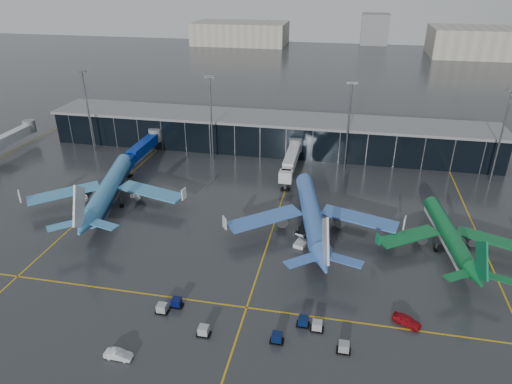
% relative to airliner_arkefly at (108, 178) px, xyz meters
% --- Properties ---
extents(ground, '(600.00, 600.00, 0.00)m').
position_rel_airliner_arkefly_xyz_m(ground, '(31.75, -16.49, -7.00)').
color(ground, '#282B2D').
rests_on(ground, ground).
extents(terminal_pier, '(142.00, 17.00, 10.70)m').
position_rel_airliner_arkefly_xyz_m(terminal_pier, '(31.75, 45.51, -1.58)').
color(terminal_pier, black).
rests_on(terminal_pier, ground).
extents(jet_bridges, '(94.00, 27.50, 7.20)m').
position_rel_airliner_arkefly_xyz_m(jet_bridges, '(-3.25, 26.49, -2.45)').
color(jet_bridges, '#595B60').
rests_on(jet_bridges, ground).
extents(flood_masts, '(203.00, 0.50, 25.50)m').
position_rel_airliner_arkefly_xyz_m(flood_masts, '(36.75, 33.51, 6.81)').
color(flood_masts, '#595B60').
rests_on(flood_masts, ground).
extents(distant_hangars, '(260.00, 71.00, 22.00)m').
position_rel_airliner_arkefly_xyz_m(distant_hangars, '(81.69, 253.58, 1.79)').
color(distant_hangars, '#B2AD99').
rests_on(distant_hangars, ground).
extents(taxi_lines, '(220.00, 120.00, 0.02)m').
position_rel_airliner_arkefly_xyz_m(taxi_lines, '(41.75, -5.88, -6.99)').
color(taxi_lines, gold).
rests_on(taxi_lines, ground).
extents(airliner_arkefly, '(49.42, 53.55, 14.00)m').
position_rel_airliner_arkefly_xyz_m(airliner_arkefly, '(0.00, 0.00, 0.00)').
color(airliner_arkefly, '#3B8AC4').
rests_on(airliner_arkefly, ground).
extents(airliner_klm_near, '(47.67, 51.96, 13.83)m').
position_rel_airliner_arkefly_xyz_m(airliner_klm_near, '(50.17, -2.97, -0.09)').
color(airliner_klm_near, '#3B6AC2').
rests_on(airliner_klm_near, ground).
extents(airliner_aer_lingus, '(36.20, 40.05, 11.17)m').
position_rel_airliner_arkefly_xyz_m(airliner_aer_lingus, '(78.85, -4.49, -1.41)').
color(airliner_aer_lingus, '#0C652E').
rests_on(airliner_aer_lingus, ground).
extents(baggage_carts, '(32.94, 7.17, 1.70)m').
position_rel_airliner_arkefly_xyz_m(baggage_carts, '(43.82, -36.26, -6.24)').
color(baggage_carts, black).
rests_on(baggage_carts, ground).
extents(mobile_airstair, '(2.94, 3.66, 3.45)m').
position_rel_airliner_arkefly_xyz_m(mobile_airstair, '(48.73, -9.85, -6.23)').
color(mobile_airstair, silver).
rests_on(mobile_airstair, ground).
extents(service_van_red, '(5.11, 3.98, 1.63)m').
position_rel_airliner_arkefly_xyz_m(service_van_red, '(68.61, -30.26, -6.19)').
color(service_van_red, '#9F0C15').
rests_on(service_van_red, ground).
extents(service_van_white, '(4.34, 1.55, 1.43)m').
position_rel_airliner_arkefly_xyz_m(service_van_white, '(25.23, -46.48, -6.29)').
color(service_van_white, silver).
rests_on(service_van_white, ground).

